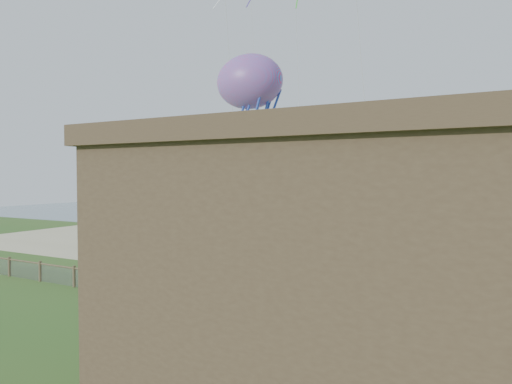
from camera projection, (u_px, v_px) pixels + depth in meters
ground at (109, 350)px, 16.83m from camera, size 160.00×160.00×0.00m
sand_beach at (319, 257)px, 36.19m from camera, size 72.00×20.00×0.02m
ocean at (413, 215)px, 74.92m from camera, size 160.00×68.00×0.02m
chainlink_fence at (203, 297)px, 22.09m from camera, size 36.20×0.20×1.25m
motel_deck at (509, 363)px, 15.06m from camera, size 15.00×2.00×0.50m
picnic_table at (260, 336)px, 17.24m from camera, size 2.24×1.98×0.79m
octopus_kite at (249, 117)px, 26.04m from camera, size 4.51×3.89×7.80m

